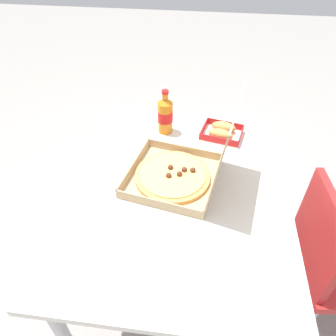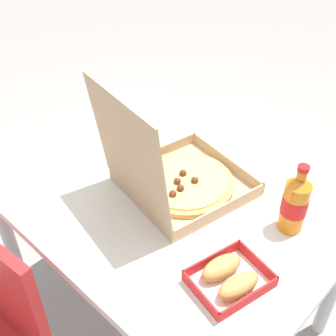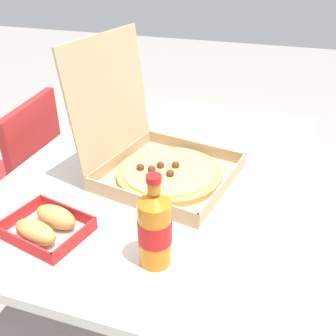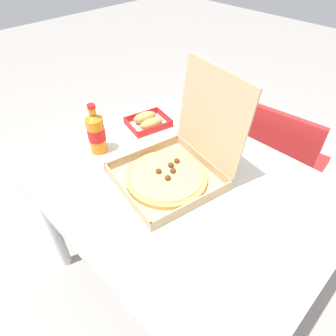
{
  "view_description": "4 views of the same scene",
  "coord_description": "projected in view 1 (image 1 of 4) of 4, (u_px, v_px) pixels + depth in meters",
  "views": [
    {
      "loc": [
        0.91,
        0.08,
        1.65
      ],
      "look_at": [
        -0.04,
        -0.05,
        0.78
      ],
      "focal_mm": 33.96,
      "sensor_mm": 36.0,
      "label": 1
    },
    {
      "loc": [
        -0.73,
        0.76,
        1.62
      ],
      "look_at": [
        0.02,
        -0.02,
        0.77
      ],
      "focal_mm": 45.8,
      "sensor_mm": 36.0,
      "label": 2
    },
    {
      "loc": [
        -0.98,
        -0.33,
        1.34
      ],
      "look_at": [
        -0.05,
        -0.03,
        0.76
      ],
      "focal_mm": 41.19,
      "sensor_mm": 36.0,
      "label": 3
    },
    {
      "loc": [
        0.55,
        -0.61,
        1.52
      ],
      "look_at": [
        -0.04,
        -0.02,
        0.78
      ],
      "focal_mm": 31.86,
      "sensor_mm": 36.0,
      "label": 4
    }
  ],
  "objects": [
    {
      "name": "ground_plane",
      "position": [
        176.0,
        277.0,
        1.78
      ],
      "size": [
        10.0,
        10.0,
        0.0
      ],
      "primitive_type": "plane",
      "color": "gray"
    },
    {
      "name": "dining_table",
      "position": [
        178.0,
        200.0,
        1.36
      ],
      "size": [
        1.14,
        0.89,
        0.72
      ],
      "color": "silver",
      "rests_on": "ground_plane"
    },
    {
      "name": "pizza_box_open",
      "position": [
        181.0,
        171.0,
        1.29
      ],
      "size": [
        0.42,
        0.46,
        0.4
      ],
      "color": "tan",
      "rests_on": "dining_table"
    },
    {
      "name": "bread_side_box",
      "position": [
        222.0,
        131.0,
        1.55
      ],
      "size": [
        0.19,
        0.22,
        0.06
      ],
      "color": "white",
      "rests_on": "dining_table"
    },
    {
      "name": "cola_bottle",
      "position": [
        165.0,
        115.0,
        1.53
      ],
      "size": [
        0.07,
        0.07,
        0.22
      ],
      "color": "orange",
      "rests_on": "dining_table"
    },
    {
      "name": "paper_menu",
      "position": [
        216.0,
        272.0,
        1.01
      ],
      "size": [
        0.23,
        0.18,
        0.0
      ],
      "primitive_type": "cube",
      "rotation": [
        0.0,
        0.0,
        -0.15
      ],
      "color": "white",
      "rests_on": "dining_table"
    }
  ]
}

